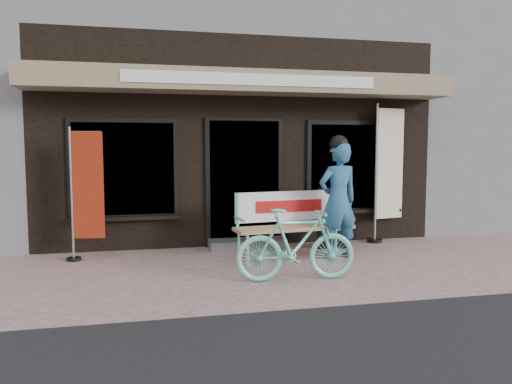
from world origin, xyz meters
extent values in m
plane|color=tan|center=(0.00, 0.00, 0.00)|extent=(70.00, 70.00, 0.00)
cube|color=black|center=(0.00, 5.00, 1.80)|extent=(7.00, 6.00, 3.60)
cube|color=slate|center=(0.00, 5.00, 4.80)|extent=(7.00, 6.00, 2.40)
cube|color=gray|center=(0.00, 1.65, 2.75)|extent=(7.00, 0.80, 0.35)
cube|color=white|center=(0.00, 1.24, 2.75)|extent=(4.00, 0.02, 0.18)
cube|color=black|center=(0.00, 1.98, 1.10)|extent=(1.20, 0.06, 2.10)
cube|color=black|center=(0.00, 1.97, 1.10)|extent=(1.35, 0.04, 2.20)
cube|color=black|center=(-2.00, 1.98, 1.35)|extent=(1.60, 0.06, 1.50)
cube|color=black|center=(2.00, 1.98, 1.35)|extent=(1.60, 0.06, 1.50)
cube|color=black|center=(-2.00, 1.97, 1.35)|extent=(1.75, 0.04, 1.65)
cube|color=black|center=(2.00, 1.97, 1.35)|extent=(1.75, 0.04, 1.65)
cube|color=black|center=(-2.00, 1.92, 0.55)|extent=(1.80, 0.18, 0.06)
cube|color=black|center=(2.00, 1.92, 0.55)|extent=(1.80, 0.18, 0.06)
cube|color=#59595B|center=(0.00, 1.75, 0.07)|extent=(1.30, 0.45, 0.15)
cylinder|color=#6BD2BB|center=(-0.24, 0.56, 0.22)|extent=(0.05, 0.05, 0.44)
cylinder|color=#6BD2BB|center=(-0.29, 0.98, 0.22)|extent=(0.05, 0.05, 0.44)
cylinder|color=#6BD2BB|center=(1.41, 0.76, 0.22)|extent=(0.05, 0.05, 0.44)
cylinder|color=#6BD2BB|center=(1.36, 1.17, 0.22)|extent=(0.05, 0.05, 0.44)
cube|color=tan|center=(0.56, 0.87, 0.47)|extent=(1.91, 0.68, 0.05)
cylinder|color=#6BD2BB|center=(-0.31, 0.97, 0.73)|extent=(0.05, 0.05, 0.57)
cylinder|color=#6BD2BB|center=(1.38, 1.17, 0.73)|extent=(0.05, 0.05, 0.57)
cube|color=white|center=(0.53, 1.09, 0.78)|extent=(1.76, 0.25, 0.47)
cube|color=#B21414|center=(0.53, 1.07, 0.78)|extent=(1.12, 0.14, 0.19)
cylinder|color=#6BD2BB|center=(-0.32, 0.76, 0.64)|extent=(0.09, 0.46, 0.04)
cylinder|color=#6BD2BB|center=(1.44, 0.97, 0.64)|extent=(0.09, 0.46, 0.04)
imported|color=#285E8C|center=(1.21, 0.72, 0.89)|extent=(0.71, 0.53, 1.78)
sphere|color=black|center=(1.21, 0.72, 1.75)|extent=(0.33, 0.33, 0.29)
imported|color=#6BD2BB|center=(0.19, -0.39, 0.47)|extent=(1.58, 0.53, 0.94)
cylinder|color=gray|center=(-2.75, 1.41, 1.00)|extent=(0.04, 0.04, 2.01)
cylinder|color=gray|center=(-2.52, 1.37, 1.93)|extent=(0.45, 0.10, 0.02)
cube|color=maroon|center=(-2.50, 1.37, 1.14)|extent=(0.45, 0.11, 1.60)
cylinder|color=black|center=(-2.75, 1.41, 0.02)|extent=(0.25, 0.25, 0.05)
cylinder|color=gray|center=(2.34, 1.74, 1.23)|extent=(0.05, 0.05, 2.47)
cylinder|color=gray|center=(2.61, 1.80, 2.38)|extent=(0.56, 0.14, 0.03)
cube|color=#F0E6C5|center=(2.63, 1.80, 1.40)|extent=(0.56, 0.14, 1.96)
cylinder|color=black|center=(2.34, 1.74, 0.03)|extent=(0.32, 0.32, 0.06)
cube|color=black|center=(1.39, 1.40, 0.51)|extent=(0.52, 0.15, 1.02)
cube|color=beige|center=(1.39, 1.35, 0.63)|extent=(0.43, 0.07, 0.63)
camera|label=1|loc=(-1.69, -6.41, 1.73)|focal=35.00mm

